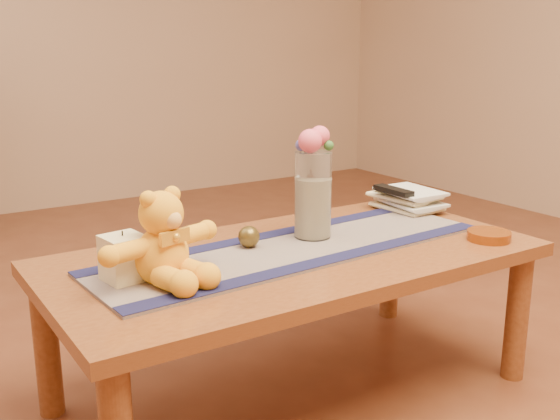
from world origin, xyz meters
TOP-DOWN VIEW (x-y plane):
  - floor at (0.00, 0.00)m, footprint 5.50×5.50m
  - coffee_table_top at (0.00, 0.00)m, footprint 1.40×0.70m
  - table_leg_fr at (0.64, -0.29)m, footprint 0.07×0.07m
  - table_leg_bl at (-0.64, 0.29)m, footprint 0.07×0.07m
  - table_leg_br at (0.64, 0.29)m, footprint 0.07×0.07m
  - persian_runner at (0.01, 0.01)m, footprint 1.22×0.42m
  - runner_border_near at (0.02, -0.13)m, footprint 1.20×0.13m
  - runner_border_far at (0.00, 0.16)m, footprint 1.20×0.13m
  - teddy_bear at (-0.41, -0.02)m, footprint 0.38×0.34m
  - pillar_candle at (-0.49, 0.02)m, footprint 0.11×0.11m
  - candle_wick at (-0.49, 0.02)m, footprint 0.00×0.00m
  - glass_vase at (0.11, 0.07)m, footprint 0.11×0.11m
  - potpourri_fill at (0.11, 0.07)m, footprint 0.09×0.09m
  - rose_left at (0.09, 0.06)m, footprint 0.07×0.07m
  - rose_right at (0.14, 0.08)m, footprint 0.06×0.06m
  - blue_flower_back at (0.12, 0.11)m, footprint 0.04×0.04m
  - blue_flower_side at (0.08, 0.09)m, footprint 0.04×0.04m
  - leaf_sprig at (0.15, 0.05)m, footprint 0.03×0.03m
  - bronze_ball at (-0.10, 0.09)m, footprint 0.07×0.07m
  - book_bottom at (0.52, 0.17)m, footprint 0.18×0.23m
  - book_lower at (0.53, 0.17)m, footprint 0.18×0.24m
  - book_upper at (0.52, 0.18)m, footprint 0.19×0.24m
  - book_top at (0.53, 0.17)m, footprint 0.17×0.23m
  - tv_remote at (0.52, 0.16)m, footprint 0.05×0.16m
  - amber_dish at (0.56, -0.23)m, footprint 0.14×0.14m

SIDE VIEW (x-z plane):
  - floor at x=0.00m, z-range 0.00..0.00m
  - table_leg_fr at x=0.64m, z-range 0.00..0.41m
  - table_leg_bl at x=-0.64m, z-range 0.00..0.41m
  - table_leg_br at x=0.64m, z-range 0.00..0.41m
  - coffee_table_top at x=0.00m, z-range 0.41..0.45m
  - persian_runner at x=0.01m, z-range 0.45..0.46m
  - runner_border_near at x=0.02m, z-range 0.46..0.46m
  - runner_border_far at x=0.00m, z-range 0.46..0.46m
  - book_bottom at x=0.52m, z-range 0.45..0.47m
  - amber_dish at x=0.56m, z-range 0.45..0.48m
  - book_lower at x=0.53m, z-range 0.47..0.49m
  - bronze_ball at x=-0.10m, z-range 0.46..0.52m
  - book_upper at x=0.52m, z-range 0.49..0.51m
  - pillar_candle at x=-0.49m, z-range 0.46..0.57m
  - book_top at x=0.53m, z-range 0.51..0.53m
  - tv_remote at x=0.52m, z-range 0.53..0.54m
  - potpourri_fill at x=0.11m, z-range 0.46..0.64m
  - teddy_bear at x=-0.41m, z-range 0.46..0.68m
  - candle_wick at x=-0.49m, z-range 0.57..0.58m
  - glass_vase at x=0.11m, z-range 0.46..0.72m
  - leaf_sprig at x=0.15m, z-range 0.72..0.75m
  - blue_flower_side at x=0.08m, z-range 0.72..0.76m
  - blue_flower_back at x=0.12m, z-range 0.72..0.77m
  - rose_left at x=0.09m, z-range 0.72..0.79m
  - rose_right at x=0.14m, z-range 0.73..0.79m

